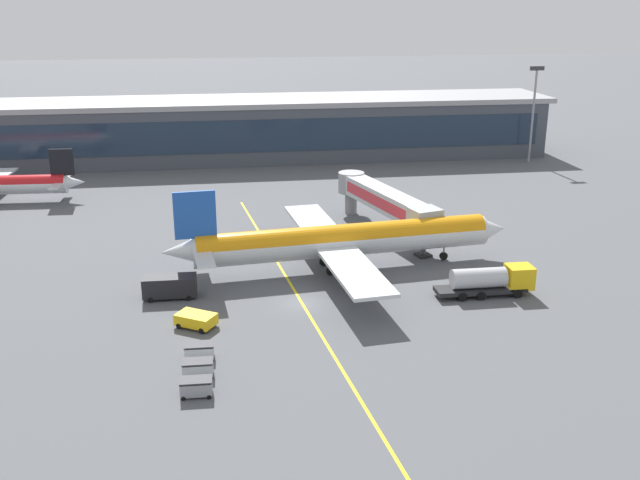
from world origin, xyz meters
name	(u,v)px	position (x,y,z in m)	size (l,w,h in m)	color
ground_plane	(301,304)	(0.00, 0.00, 0.00)	(700.00, 700.00, 0.00)	#515459
apron_lead_in_line	(298,296)	(-0.05, 2.00, 0.00)	(0.30, 80.00, 0.01)	yellow
terminal_building	(162,131)	(-18.53, 75.90, 6.08)	(158.43, 18.09, 12.12)	#424751
main_airliner	(342,240)	(6.24, 9.65, 3.67)	(42.84, 34.18, 10.80)	silver
jet_bridge	(382,199)	(14.43, 23.47, 4.71)	(9.51, 24.38, 6.38)	#B2B7BC
fuel_tanker	(491,280)	(20.97, -0.80, 1.75)	(10.82, 2.79, 3.25)	#232326
pushback_tug	(197,319)	(-10.93, -4.24, 0.85)	(4.44, 3.99, 1.40)	yellow
lavatory_truck	(169,286)	(-14.01, 3.72, 1.42)	(5.84, 2.41, 2.50)	black
baggage_cart_0	(196,387)	(-10.82, -17.38, 0.78)	(2.70, 1.70, 1.48)	gray
baggage_cart_1	(198,368)	(-10.72, -14.18, 0.78)	(2.70, 1.70, 1.48)	#B2B7BC
baggage_cart_2	(199,351)	(-10.62, -10.98, 0.78)	(2.70, 1.70, 1.48)	#B2B7BC
apron_light_mast_1	(534,105)	(54.36, 63.94, 11.29)	(2.80, 0.50, 18.81)	gray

